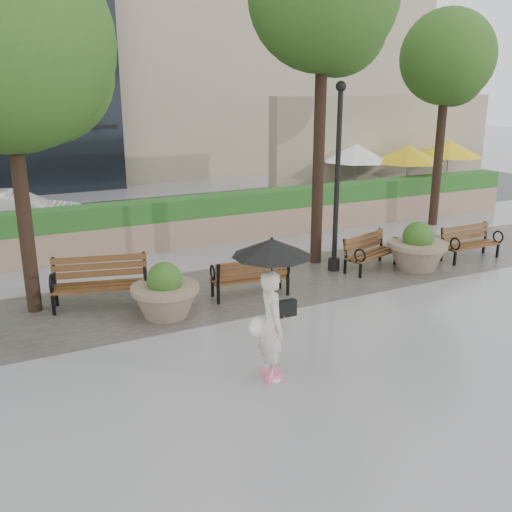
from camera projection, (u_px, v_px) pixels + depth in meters
name	position (u px, v px, depth m)	size (l,w,h in m)	color
ground	(316.00, 339.00, 10.13)	(100.00, 100.00, 0.00)	gray
cobble_strip	(244.00, 288.00, 12.69)	(28.00, 3.20, 0.01)	#383330
hedge_wall	(182.00, 222.00, 15.93)	(24.00, 0.80, 1.35)	#967861
cafe_wall	(385.00, 148.00, 22.22)	(10.00, 0.60, 4.00)	tan
cafe_hedge	(411.00, 198.00, 20.56)	(8.00, 0.50, 0.90)	#1B511C
asphalt_street	(143.00, 217.00, 19.54)	(40.00, 7.00, 0.00)	black
bench_1	(101.00, 293.00, 11.51)	(2.00, 1.19, 1.01)	brown
bench_2	(250.00, 285.00, 12.10)	(1.69, 0.85, 0.87)	brown
bench_3	(371.00, 259.00, 13.93)	(1.68, 1.08, 0.85)	brown
bench_4	(470.00, 250.00, 14.73)	(1.62, 0.66, 0.86)	brown
planter_left	(165.00, 296.00, 10.98)	(1.31, 1.31, 1.10)	#7F6B56
planter_right	(417.00, 251.00, 13.85)	(1.42, 1.42, 1.20)	#7F6B56
lamppost	(337.00, 191.00, 13.34)	(0.28, 0.28, 4.43)	black
tree_0	(14.00, 51.00, 10.13)	(3.89, 3.87, 6.98)	black
tree_1	(327.00, 3.00, 12.94)	(3.53, 3.44, 8.01)	black
tree_2	(449.00, 63.00, 17.28)	(3.01, 2.84, 6.58)	black
patio_umb_white	(356.00, 153.00, 20.68)	(2.50, 2.50, 2.30)	black
patio_umb_yellow_a	(409.00, 154.00, 20.36)	(2.50, 2.50, 2.30)	black
patio_umb_yellow_b	(449.00, 149.00, 22.11)	(2.50, 2.50, 2.30)	black
car_right	(14.00, 216.00, 16.53)	(1.49, 4.27, 1.41)	silver
pedestrian	(272.00, 295.00, 8.45)	(1.19, 1.19, 2.18)	beige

